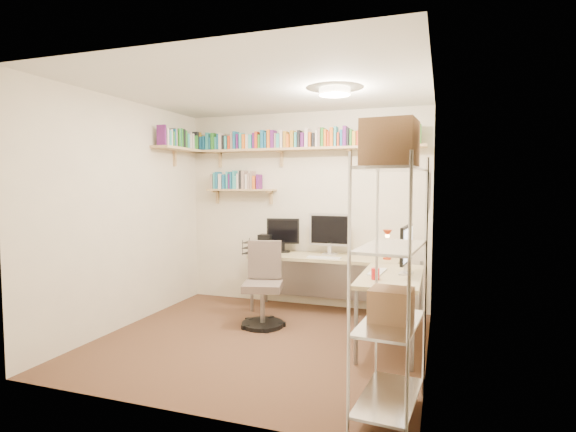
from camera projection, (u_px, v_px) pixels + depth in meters
name	position (u px, v px, depth m)	size (l,w,h in m)	color
ground	(260.00, 341.00, 4.52)	(3.20, 3.20, 0.00)	#4B2D20
room_shell	(260.00, 187.00, 4.41)	(3.24, 3.04, 2.52)	beige
wall_shelves	(268.00, 149.00, 5.74)	(3.12, 1.09, 0.79)	#D8BA79
corner_desk	(330.00, 260.00, 5.21)	(2.15, 1.79, 1.21)	tan
office_chair	(263.00, 290.00, 5.01)	(0.51, 0.51, 0.93)	black
wire_rack	(390.00, 228.00, 2.91)	(0.44, 0.79, 1.97)	silver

